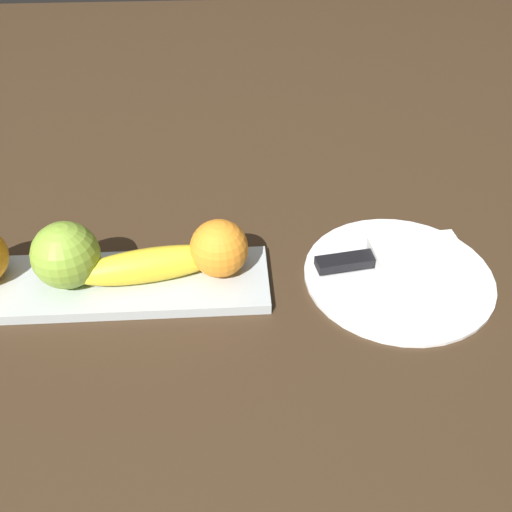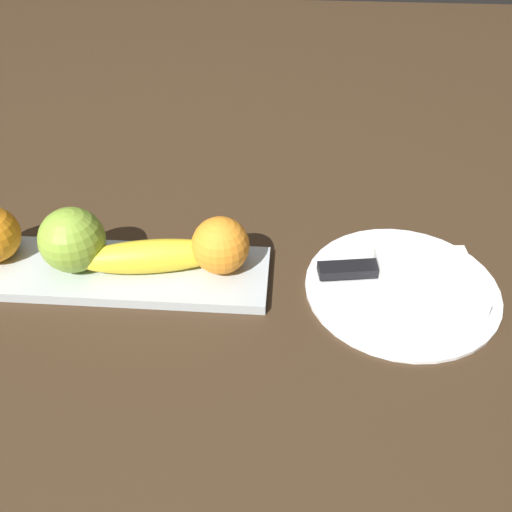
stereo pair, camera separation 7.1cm
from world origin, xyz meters
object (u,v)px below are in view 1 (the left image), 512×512
(fruit_tray, at_px, (110,285))
(folded_napkin, at_px, (424,265))
(banana, at_px, (149,265))
(dinner_plate, at_px, (399,274))
(knife, at_px, (363,260))
(apple, at_px, (66,255))
(orange_near_apple, at_px, (219,248))

(fruit_tray, distance_m, folded_napkin, 0.39)
(banana, relative_size, dinner_plate, 0.77)
(fruit_tray, bearing_deg, knife, 3.47)
(dinner_plate, height_order, folded_napkin, folded_napkin)
(folded_napkin, xyz_separation_m, knife, (-0.07, 0.02, -0.00))
(apple, bearing_deg, knife, 2.69)
(orange_near_apple, relative_size, knife, 0.39)
(banana, xyz_separation_m, dinner_plate, (0.31, -0.00, -0.03))
(fruit_tray, xyz_separation_m, banana, (0.05, 0.00, 0.03))
(dinner_plate, relative_size, folded_napkin, 2.07)
(apple, distance_m, folded_napkin, 0.43)
(dinner_plate, bearing_deg, apple, 179.68)
(orange_near_apple, bearing_deg, dinner_plate, -2.72)
(orange_near_apple, distance_m, knife, 0.18)
(banana, distance_m, dinner_plate, 0.31)
(dinner_plate, bearing_deg, folded_napkin, -0.00)
(banana, relative_size, knife, 1.00)
(banana, relative_size, orange_near_apple, 2.56)
(knife, bearing_deg, orange_near_apple, 173.76)
(apple, xyz_separation_m, folded_napkin, (0.43, -0.00, -0.04))
(orange_near_apple, xyz_separation_m, dinner_plate, (0.22, -0.01, -0.04))
(folded_napkin, bearing_deg, apple, 179.70)
(banana, xyz_separation_m, folded_napkin, (0.34, -0.00, -0.02))
(apple, xyz_separation_m, orange_near_apple, (0.18, 0.01, -0.00))
(apple, xyz_separation_m, banana, (0.10, -0.00, -0.02))
(banana, height_order, dinner_plate, banana)
(fruit_tray, distance_m, dinner_plate, 0.36)
(knife, bearing_deg, dinner_plate, -33.02)
(apple, bearing_deg, fruit_tray, -2.92)
(apple, distance_m, banana, 0.10)
(orange_near_apple, relative_size, dinner_plate, 0.30)
(folded_napkin, bearing_deg, fruit_tray, 180.00)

